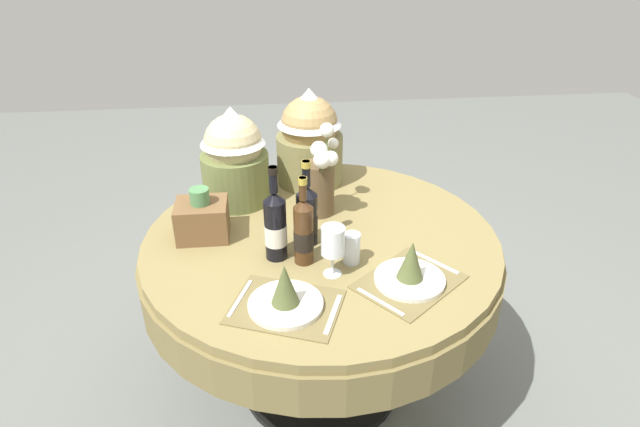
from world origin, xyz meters
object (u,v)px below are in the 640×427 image
place_setting_right (410,271)px  woven_basket_side_left (202,218)px  wine_bottle_right (307,214)px  tumbler_near_left (352,248)px  wine_bottle_centre (275,225)px  dining_table (321,264)px  place_setting_left (285,295)px  wine_glass_right (333,242)px  gift_tub_back_centre (310,134)px  wine_bottle_left (304,231)px  gift_tub_back_left (234,153)px  flower_vase (320,179)px

place_setting_right → woven_basket_side_left: size_ratio=2.11×
wine_bottle_right → tumbler_near_left: bearing=-45.0°
woven_basket_side_left → wine_bottle_centre: bearing=-32.0°
wine_bottle_right → dining_table: bearing=34.6°
place_setting_left → wine_glass_right: bearing=43.5°
place_setting_right → gift_tub_back_centre: gift_tub_back_centre is taller
tumbler_near_left → place_setting_right: bearing=-38.4°
wine_bottle_left → wine_glass_right: bearing=-44.2°
tumbler_near_left → wine_bottle_centre: bearing=167.0°
place_setting_left → dining_table: bearing=69.3°
dining_table → gift_tub_back_left: size_ratio=3.33×
wine_bottle_centre → place_setting_left: bearing=-86.4°
flower_vase → wine_glass_right: flower_vase is taller
gift_tub_back_left → wine_bottle_right: bearing=-53.8°
flower_vase → wine_bottle_left: (-0.10, -0.34, -0.03)m
wine_bottle_centre → place_setting_right: bearing=-24.5°
wine_bottle_left → wine_bottle_centre: 0.10m
wine_bottle_centre → wine_bottle_right: wine_bottle_centre is taller
dining_table → place_setting_right: size_ratio=3.26×
dining_table → gift_tub_back_centre: (0.00, 0.49, 0.36)m
dining_table → gift_tub_back_centre: bearing=89.6°
place_setting_right → woven_basket_side_left: 0.81m
place_setting_right → tumbler_near_left: 0.23m
dining_table → woven_basket_side_left: size_ratio=6.88×
flower_vase → gift_tub_back_left: bearing=156.3°
dining_table → gift_tub_back_left: bearing=134.7°
dining_table → wine_bottle_left: size_ratio=4.19×
place_setting_right → flower_vase: bearing=116.3°
place_setting_left → wine_bottle_right: (0.10, 0.37, 0.07)m
flower_vase → wine_bottle_left: bearing=-105.5°
gift_tub_back_left → place_setting_right: bearing=-47.9°
gift_tub_back_left → gift_tub_back_centre: (0.33, 0.15, 0.01)m
gift_tub_back_left → gift_tub_back_centre: bearing=24.9°
gift_tub_back_left → woven_basket_side_left: (-0.12, -0.28, -0.14)m
tumbler_near_left → woven_basket_side_left: woven_basket_side_left is taller
wine_bottle_right → woven_basket_side_left: bearing=167.6°
wine_glass_right → place_setting_left: bearing=-136.5°
tumbler_near_left → wine_bottle_right: bearing=135.0°
place_setting_right → gift_tub_back_left: bearing=132.1°
dining_table → flower_vase: (0.02, 0.18, 0.29)m
place_setting_left → wine_bottle_right: size_ratio=1.22×
dining_table → woven_basket_side_left: (-0.45, 0.05, 0.21)m
place_setting_left → woven_basket_side_left: size_ratio=2.02×
wine_bottle_left → wine_glass_right: 0.13m
wine_glass_right → woven_basket_side_left: woven_basket_side_left is taller
place_setting_left → wine_bottle_left: 0.27m
place_setting_left → gift_tub_back_centre: bearing=79.9°
tumbler_near_left → gift_tub_back_centre: 0.70m
wine_bottle_right → wine_glass_right: bearing=-71.8°
place_setting_left → place_setting_right: same height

